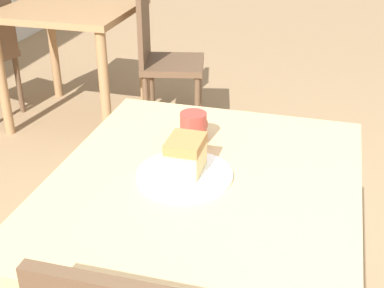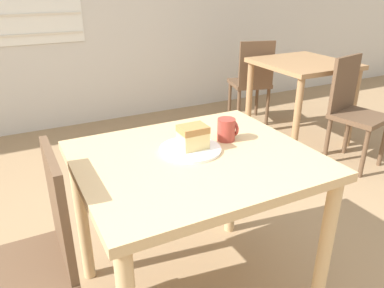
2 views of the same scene
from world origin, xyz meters
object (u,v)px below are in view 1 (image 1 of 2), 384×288
object	(u,v)px
chair_far_corner	(163,56)
coffee_mug	(195,128)
dining_table_far	(73,28)
cake_slice	(187,155)
plate	(186,175)
dining_table_near	(204,215)

from	to	relation	value
chair_far_corner	coffee_mug	size ratio (longest dim) A/B	8.69
dining_table_far	cake_slice	size ratio (longest dim) A/B	6.65
plate	cake_slice	distance (m)	0.06
dining_table_near	dining_table_far	world-z (taller)	dining_table_near
dining_table_far	plate	world-z (taller)	plate
chair_far_corner	dining_table_near	bearing A→B (deg)	-171.03
dining_table_near	coffee_mug	size ratio (longest dim) A/B	9.50
chair_far_corner	plate	size ratio (longest dim) A/B	3.34
dining_table_far	chair_far_corner	size ratio (longest dim) A/B	0.88
cake_slice	coffee_mug	xyz separation A→B (m)	(0.19, 0.03, -0.01)
dining_table_near	coffee_mug	world-z (taller)	coffee_mug
chair_far_corner	dining_table_far	bearing A→B (deg)	81.67
cake_slice	coffee_mug	distance (m)	0.19
dining_table_near	chair_far_corner	xyz separation A→B (m)	(1.84, 0.73, -0.18)
dining_table_far	cake_slice	world-z (taller)	cake_slice
cake_slice	plate	bearing A→B (deg)	-178.04
chair_far_corner	cake_slice	xyz separation A→B (m)	(-1.82, -0.68, 0.35)
chair_far_corner	cake_slice	distance (m)	1.97
chair_far_corner	plate	xyz separation A→B (m)	(-1.83, -0.68, 0.30)
dining_table_far	chair_far_corner	xyz separation A→B (m)	(0.04, -0.58, -0.15)
coffee_mug	dining_table_near	bearing A→B (deg)	-157.97
coffee_mug	cake_slice	bearing A→B (deg)	-171.35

